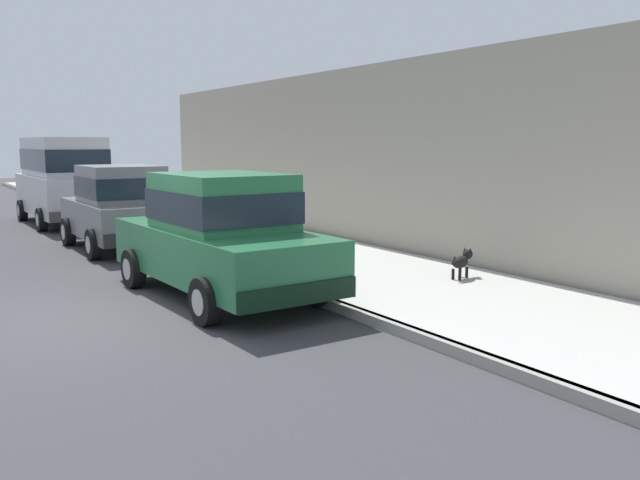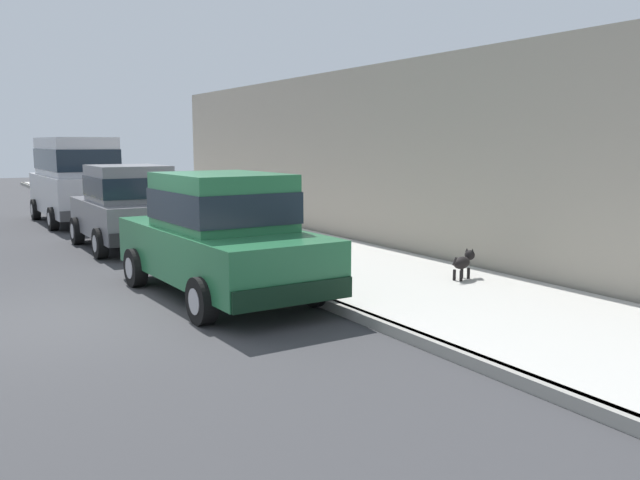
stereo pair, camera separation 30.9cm
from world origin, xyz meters
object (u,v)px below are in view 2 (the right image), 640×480
object	(u,v)px
fire_hydrant	(254,243)
car_green_sedan	(221,234)
car_grey_hatchback	(127,206)
dog_black	(464,262)
car_silver_van	(76,176)

from	to	relation	value
fire_hydrant	car_green_sedan	bearing A→B (deg)	-127.53
car_green_sedan	car_grey_hatchback	bearing A→B (deg)	89.74
dog_black	fire_hydrant	size ratio (longest dim) A/B	1.00
car_grey_hatchback	fire_hydrant	bearing A→B (deg)	-68.03
car_grey_hatchback	car_silver_van	world-z (taller)	car_silver_van
car_green_sedan	car_grey_hatchback	size ratio (longest dim) A/B	1.22
car_green_sedan	car_silver_van	xyz separation A→B (m)	(0.04, 11.18, 0.41)
dog_black	fire_hydrant	distance (m)	4.03
car_silver_van	dog_black	world-z (taller)	car_silver_van
car_grey_hatchback	car_silver_van	size ratio (longest dim) A/B	0.77
car_grey_hatchback	fire_hydrant	world-z (taller)	car_grey_hatchback
car_green_sedan	car_grey_hatchback	world-z (taller)	car_green_sedan
car_silver_van	car_green_sedan	bearing A→B (deg)	-90.22
car_green_sedan	fire_hydrant	size ratio (longest dim) A/B	6.43
car_grey_hatchback	dog_black	xyz separation A→B (m)	(3.67, -6.94, -0.55)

